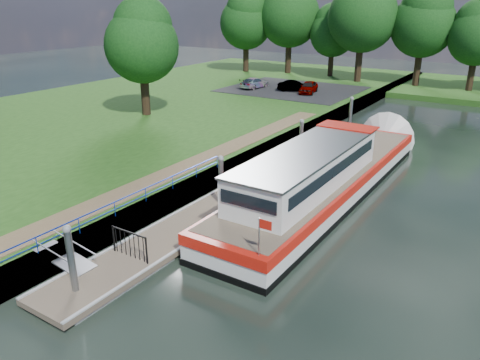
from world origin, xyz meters
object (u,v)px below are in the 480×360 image
Objects in this scene: pontoon at (266,181)px; car_a at (309,87)px; car_c at (254,83)px; car_b at (294,86)px; barge at (329,174)px.

car_a is at bearing 109.59° from pontoon.
car_a is 6.47m from car_c.
car_a is 1.07× the size of car_b.
car_b is (-10.19, 23.73, 1.22)m from pontoon.
car_b is (-1.78, 0.10, -0.06)m from car_a.
car_c is at bearing 80.94° from car_b.
pontoon is 1.42× the size of barge.
car_b is 0.86× the size of car_c.
car_c is (-6.45, -0.45, -0.05)m from car_a.
car_a is 1.78m from car_b.
pontoon is 8.09× the size of car_a.
barge is 5.27× the size of car_c.
car_b is at bearing 164.54° from car_a.
pontoon is at bearing -82.80° from car_a.
pontoon is 25.12m from car_a.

